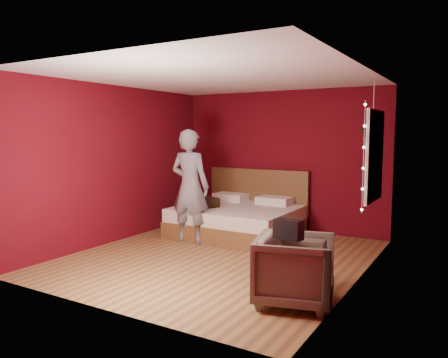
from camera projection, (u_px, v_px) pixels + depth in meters
The scene contains 10 objects.
floor at pixel (219, 257), 6.41m from camera, with size 4.50×4.50×0.00m, color olive.
room_walls at pixel (219, 143), 6.24m from camera, with size 4.04×4.54×2.62m.
window at pixel (374, 156), 6.03m from camera, with size 0.05×0.97×1.27m.
fairy_lights at pixel (364, 158), 5.60m from camera, with size 0.04×0.04×1.45m.
bed at pixel (239, 218), 7.83m from camera, with size 2.05×1.74×1.13m.
person at pixel (190, 187), 7.18m from camera, with size 0.68×0.45×1.88m, color slate.
armchair at pixel (295, 270), 4.63m from camera, with size 0.79×0.81×0.74m, color #6A6754.
handbag at pixel (289, 229), 4.44m from camera, with size 0.29×0.14×0.20m, color black.
throw_pillow at pixel (202, 202), 7.72m from camera, with size 0.45×0.45×0.16m, color #321C10.
hanging_plant at pixel (372, 136), 6.62m from camera, with size 0.41×0.37×1.03m.
Camera 1 is at (3.24, -5.35, 1.81)m, focal length 35.00 mm.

